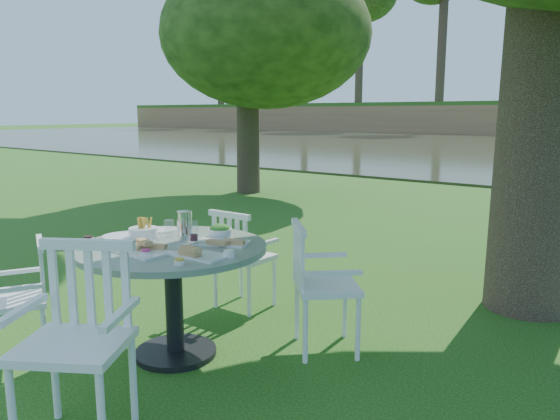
{
  "coord_description": "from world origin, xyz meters",
  "views": [
    {
      "loc": [
        2.8,
        -3.36,
        1.66
      ],
      "look_at": [
        0.0,
        0.2,
        0.85
      ],
      "focal_mm": 35.0,
      "sensor_mm": 36.0,
      "label": 1
    }
  ],
  "objects": [
    {
      "name": "tableware",
      "position": [
        -0.04,
        -0.95,
        0.82
      ],
      "size": [
        1.15,
        0.84,
        0.21
      ],
      "color": "white",
      "rests_on": "table"
    },
    {
      "name": "chair_se",
      "position": [
        0.36,
        -1.91,
        0.59
      ],
      "size": [
        0.68,
        0.67,
        1.0
      ],
      "rotation": [
        0.0,
        0.0,
        0.56
      ],
      "color": "white",
      "rests_on": "ground"
    },
    {
      "name": "chair_ne",
      "position": [
        0.73,
        -0.35,
        0.53
      ],
      "size": [
        0.63,
        0.63,
        0.91
      ],
      "rotation": [
        0.0,
        0.0,
        -3.94
      ],
      "color": "white",
      "rests_on": "ground"
    },
    {
      "name": "chair_nw",
      "position": [
        -0.23,
        -0.08,
        0.5
      ],
      "size": [
        0.44,
        0.42,
        0.86
      ],
      "rotation": [
        0.0,
        0.0,
        -3.11
      ],
      "color": "white",
      "rests_on": "ground"
    },
    {
      "name": "table",
      "position": [
        0.03,
        -1.01,
        0.61
      ],
      "size": [
        1.27,
        1.27,
        0.78
      ],
      "color": "black",
      "rests_on": "ground"
    },
    {
      "name": "chair_sw",
      "position": [
        -0.72,
        -1.64,
        0.48
      ],
      "size": [
        0.54,
        0.53,
        0.81
      ],
      "rotation": [
        0.0,
        0.0,
        -0.47
      ],
      "color": "white",
      "rests_on": "ground"
    },
    {
      "name": "ground",
      "position": [
        0.0,
        0.0,
        0.0
      ],
      "size": [
        140.0,
        140.0,
        0.0
      ],
      "primitive_type": "plane",
      "color": "#16430E",
      "rests_on": "ground"
    }
  ]
}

